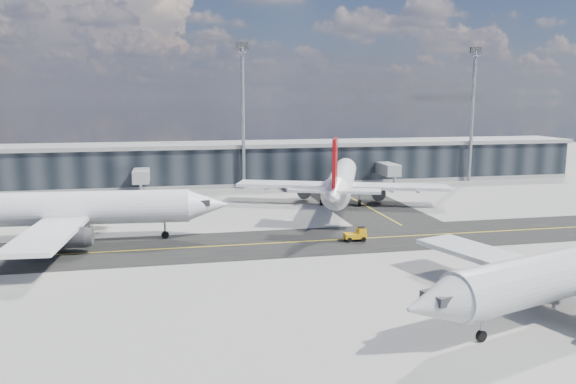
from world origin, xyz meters
The scene contains 8 objects.
ground centered at (0.00, 0.00, 0.00)m, with size 300.00×300.00×0.00m, color gray.
taxiway_lanes centered at (3.91, 10.74, 0.01)m, with size 180.00×63.00×0.03m.
terminal_concourse centered at (0.04, 54.93, 4.09)m, with size 152.00×19.80×8.80m.
floodlight_masts centered at (0.00, 48.00, 15.61)m, with size 102.50×0.70×28.90m.
airliner_af centered at (-28.91, 10.47, 4.24)m, with size 43.30×36.94×12.82m.
airliner_redtail centered at (13.87, 26.54, 4.19)m, with size 35.85×41.48×12.68m.
baggage_tug centered at (8.83, 2.95, 0.88)m, with size 2.83×1.51×1.75m.
service_van centered at (8.63, 44.00, 0.72)m, with size 2.37×5.15×1.43m, color white.
Camera 1 is at (-14.21, -63.92, 18.20)m, focal length 35.00 mm.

